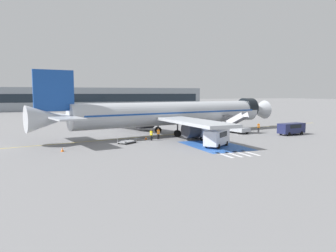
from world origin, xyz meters
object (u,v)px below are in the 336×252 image
Objects in this scene: fuel_tanker at (97,117)px; ground_crew_3 at (205,130)px; boarding_stairs_forward at (236,128)px; terminal_building at (80,99)px; ground_crew_1 at (259,127)px; service_van_0 at (291,128)px; ground_crew_2 at (151,134)px; service_van_1 at (202,132)px; baggage_cart at (127,142)px; airliner at (173,114)px; ground_crew_0 at (158,133)px; traffic_cone_1 at (146,138)px; traffic_cone_0 at (62,150)px; service_van_2 at (217,137)px.

fuel_tanker is 28.68m from ground_crew_3.
boarding_stairs_forward is 31.75m from fuel_tanker.
terminal_building reaches higher than ground_crew_3.
terminal_building is at bearing 175.79° from fuel_tanker.
fuel_tanker is at bearing -93.83° from terminal_building.
boarding_stairs_forward reaches higher than ground_crew_1.
service_van_0 reaches higher than ground_crew_2.
ground_crew_3 is (2.50, 3.70, -0.22)m from service_van_1.
airliner is at bearing 90.10° from baggage_cart.
ground_crew_1 reaches higher than ground_crew_0.
ground_crew_1 is (25.78, 3.93, 0.74)m from baggage_cart.
ground_crew_0 is at bearing 36.70° from ground_crew_1.
traffic_cone_1 is (-22.03, -1.14, -0.75)m from ground_crew_1.
ground_crew_1 is 1.04× the size of ground_crew_2.
terminal_building is at bearing -85.29° from service_van_1.
boarding_stairs_forward is 1.84× the size of baggage_cart.
ground_crew_2 is at bearing -74.64° from traffic_cone_1.
traffic_cone_0 is (-30.46, -7.99, -0.74)m from boarding_stairs_forward.
service_van_1 reaches higher than ground_crew_0.
service_van_2 is (-10.97, -11.86, 0.37)m from boarding_stairs_forward.
fuel_tanker is 37.28m from service_van_2.
baggage_cart is (-9.97, -6.91, -3.34)m from airliner.
service_van_1 reaches higher than baggage_cart.
terminal_building is (-20.44, 92.46, 3.68)m from ground_crew_1.
ground_crew_0 is 0.02× the size of terminal_building.
terminal_building is at bearing 5.09° from service_van_0.
boarding_stairs_forward is 12.05× the size of traffic_cone_0.
service_van_2 is at bearing 78.05° from service_van_1.
airliner reaches higher than service_van_0.
service_van_1 is 2.94× the size of ground_crew_3.
airliner reaches higher than boarding_stairs_forward.
airliner is 15.68× the size of baggage_cart.
ground_crew_0 reaches higher than traffic_cone_0.
traffic_cone_0 is at bearing -98.21° from terminal_building.
airliner is 27.14× the size of ground_crew_1.
baggage_cart is at bearing -95.03° from ground_crew_2.
traffic_cone_1 is at bearing 34.84° from ground_crew_1.
service_van_2 is 3.00× the size of ground_crew_2.
service_van_0 reaches higher than ground_crew_3.
ground_crew_1 is at bearing 44.85° from fuel_tanker.
service_van_2 is at bearing 12.84° from ground_crew_2.
fuel_tanker is at bearing -12.88° from ground_crew_1.
ground_crew_1 reaches higher than ground_crew_3.
airliner reaches higher than ground_crew_0.
traffic_cone_1 reaches higher than traffic_cone_0.
traffic_cone_0 is at bearing -159.84° from ground_crew_3.
traffic_cone_1 is (2.95, -25.92, -1.64)m from fuel_tanker.
fuel_tanker is 26.14m from traffic_cone_1.
service_van_2 is 10.33× the size of traffic_cone_1.
ground_crew_1 is at bearing -91.59° from service_van_2.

